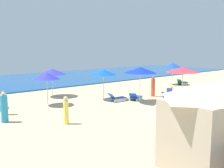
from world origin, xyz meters
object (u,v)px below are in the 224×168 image
at_px(umbrella_4, 140,70).
at_px(cooler_box_0, 170,90).
at_px(lounge_chair_0_0, 170,96).
at_px(lounge_chair_0_1, 197,100).
at_px(lounge_chair_4_0, 136,97).
at_px(umbrella_7, 47,76).
at_px(umbrella_6, 52,72).
at_px(beach_ball_1, 171,87).
at_px(lounge_chair_1_0, 182,82).
at_px(beachgoer_0, 66,111).
at_px(cabana_0, 199,126).
at_px(beachgoer_3, 153,87).
at_px(beachgoer_2, 4,104).
at_px(lounge_chair_2_0, 117,98).
at_px(cooler_box_2, 159,109).
at_px(umbrella_1, 173,65).
at_px(umbrella_0, 183,70).
at_px(umbrella_2, 103,72).
at_px(beachgoer_1, 4,108).

xyz_separation_m(umbrella_4, cooler_box_0, (5.38, 1.47, -2.24)).
height_order(lounge_chair_0_0, lounge_chair_0_1, lounge_chair_0_1).
distance_m(lounge_chair_4_0, umbrella_7, 6.88).
xyz_separation_m(umbrella_6, beach_ball_1, (11.02, -3.70, -1.95)).
bearing_deg(lounge_chair_1_0, umbrella_4, 112.00).
xyz_separation_m(umbrella_6, umbrella_7, (-1.82, -2.79, 0.01)).
xyz_separation_m(lounge_chair_1_0, beachgoer_0, (-17.29, -4.94, 0.50)).
bearing_deg(lounge_chair_4_0, umbrella_4, 137.02).
xyz_separation_m(lounge_chair_1_0, umbrella_6, (-14.15, 2.73, 1.85)).
bearing_deg(lounge_chair_1_0, cabana_0, 129.71).
bearing_deg(cabana_0, lounge_chair_0_1, 34.40).
bearing_deg(beachgoer_3, beachgoer_2, -134.79).
xyz_separation_m(lounge_chair_4_0, cooler_box_0, (5.06, 0.70, -0.07)).
height_order(umbrella_6, beach_ball_1, umbrella_6).
distance_m(lounge_chair_2_0, cooler_box_2, 4.08).
xyz_separation_m(lounge_chair_0_0, cooler_box_2, (-3.74, -2.07, -0.04)).
height_order(lounge_chair_0_0, umbrella_4, umbrella_4).
xyz_separation_m(umbrella_1, umbrella_4, (-9.33, -4.22, 0.30)).
height_order(lounge_chair_2_0, beach_ball_1, lounge_chair_2_0).
height_order(umbrella_0, umbrella_6, umbrella_0).
bearing_deg(umbrella_2, cooler_box_2, -85.90).
bearing_deg(lounge_chair_0_0, lounge_chair_1_0, -52.41).
height_order(umbrella_2, cooler_box_0, umbrella_2).
distance_m(lounge_chair_0_0, beachgoer_0, 9.77).
xyz_separation_m(lounge_chair_2_0, beachgoer_3, (3.70, -0.32, 0.52)).
height_order(umbrella_2, cooler_box_2, umbrella_2).
height_order(umbrella_0, lounge_chair_2_0, umbrella_0).
height_order(lounge_chair_0_1, beachgoer_3, beachgoer_3).
bearing_deg(umbrella_6, cooler_box_0, -27.53).
distance_m(lounge_chair_2_0, beach_ball_1, 8.34).
xyz_separation_m(umbrella_1, lounge_chair_1_0, (0.93, -0.65, -1.88)).
xyz_separation_m(beachgoer_1, cooler_box_2, (8.42, -3.83, -0.59)).
bearing_deg(cooler_box_2, lounge_chair_2_0, -20.12).
bearing_deg(beachgoer_2, lounge_chair_0_0, -36.40).
xyz_separation_m(cabana_0, umbrella_0, (8.53, 6.73, 0.96)).
bearing_deg(lounge_chair_0_1, lounge_chair_4_0, 9.84).
height_order(umbrella_7, beachgoer_3, umbrella_7).
distance_m(lounge_chair_0_1, beachgoer_3, 3.99).
height_order(lounge_chair_1_0, beachgoer_3, beachgoer_3).
height_order(lounge_chair_4_0, beachgoer_1, beachgoer_1).
distance_m(lounge_chair_0_0, umbrella_2, 5.60).
xyz_separation_m(umbrella_0, umbrella_6, (-6.13, 8.42, -0.38)).
height_order(lounge_chair_4_0, cooler_box_0, lounge_chair_4_0).
relative_size(lounge_chair_4_0, cooler_box_2, 2.63).
bearing_deg(beachgoer_0, beachgoer_2, -104.42).
distance_m(umbrella_2, beachgoer_1, 8.29).
bearing_deg(umbrella_7, beachgoer_0, -105.14).
relative_size(lounge_chair_1_0, cooler_box_2, 2.55).
relative_size(umbrella_1, lounge_chair_2_0, 1.62).
relative_size(cabana_0, cooler_box_0, 5.70).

